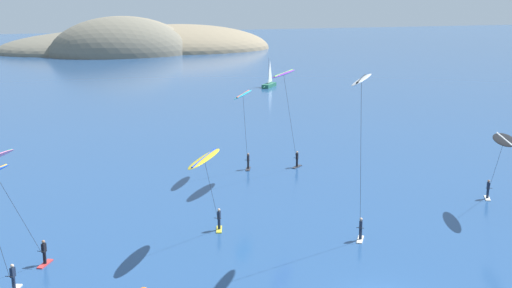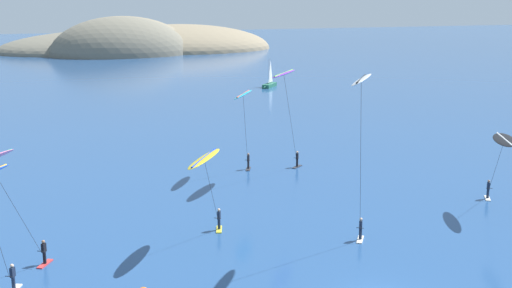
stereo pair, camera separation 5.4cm
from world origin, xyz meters
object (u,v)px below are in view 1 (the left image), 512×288
Objects in this scene: kitesurfer_cyan at (243,101)px; kitesurfer_yellow at (205,163)px; kitesurfer_purple at (285,81)px; sailboat_far at (269,84)px; kitesurfer_white at (361,97)px; kitesurfer_black at (503,144)px.

kitesurfer_yellow is at bearing -117.24° from kitesurfer_cyan.
sailboat_far is at bearing 69.89° from kitesurfer_purple.
sailboat_far is 0.46× the size of kitesurfer_white.
kitesurfer_black reaches higher than sailboat_far.
kitesurfer_black is 24.01m from kitesurfer_cyan.
sailboat_far is 82.19m from kitesurfer_yellow.
kitesurfer_black is 20.06m from kitesurfer_purple.
kitesurfer_cyan reaches higher than kitesurfer_yellow.
sailboat_far is 63.48m from kitesurfer_cyan.
sailboat_far is 65.37m from kitesurfer_purple.
sailboat_far is at bearing 65.51° from kitesurfer_yellow.
kitesurfer_black is 0.78× the size of kitesurfer_cyan.
kitesurfer_cyan is 18.97m from kitesurfer_yellow.
kitesurfer_cyan is (-3.07, 2.99, -2.16)m from kitesurfer_purple.
kitesurfer_purple is 1.26× the size of kitesurfer_cyan.
kitesurfer_purple is (2.48, 18.73, -1.30)m from kitesurfer_white.
kitesurfer_white is (-24.75, -79.53, 10.26)m from sailboat_far.
kitesurfer_black is 0.53× the size of kitesurfer_white.
sailboat_far is 0.68× the size of kitesurfer_cyan.
kitesurfer_black is at bearing -97.10° from sailboat_far.
kitesurfer_white is 1.83× the size of kitesurfer_yellow.
kitesurfer_purple is at bearing -44.23° from kitesurfer_cyan.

